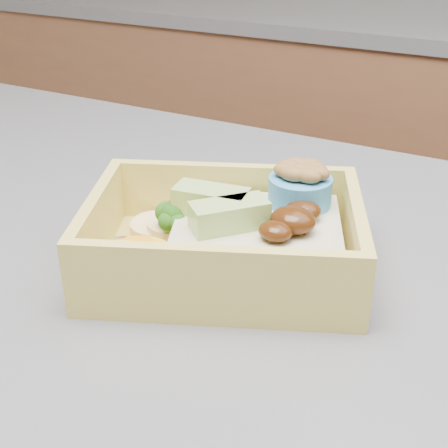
% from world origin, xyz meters
% --- Properties ---
extents(bento_box, '(0.24, 0.21, 0.07)m').
position_xyz_m(bento_box, '(-0.06, 0.02, 0.95)').
color(bento_box, '#D6C158').
rests_on(bento_box, island).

